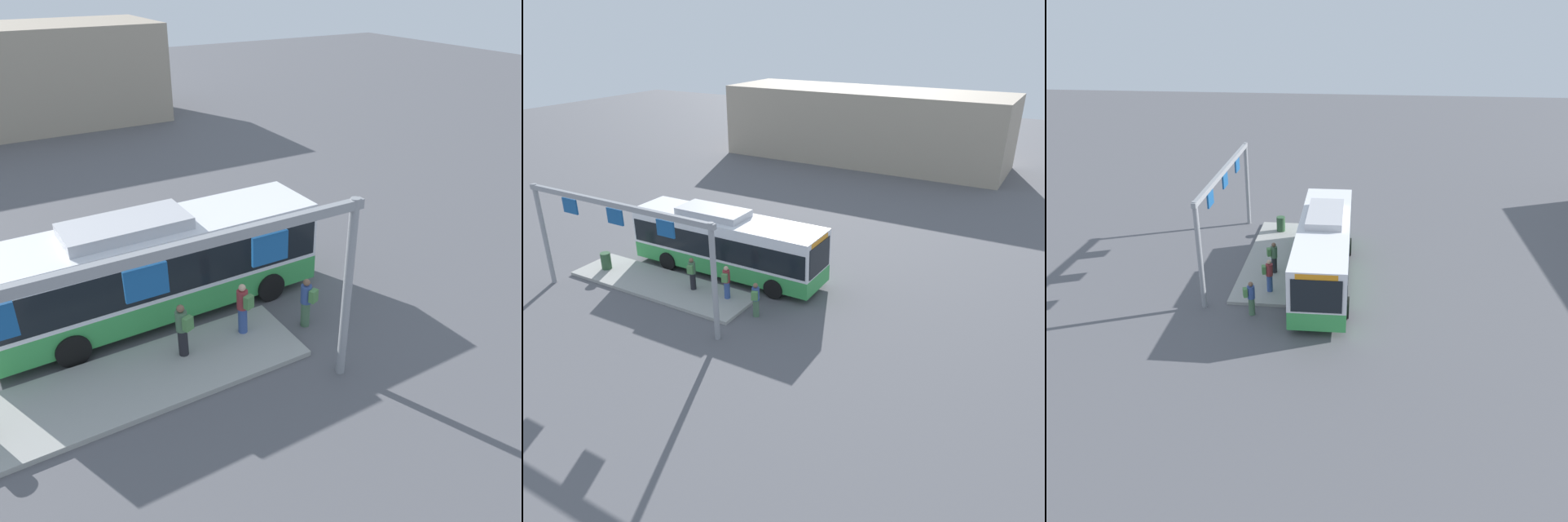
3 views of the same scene
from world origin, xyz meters
TOP-DOWN VIEW (x-y plane):
  - ground_plane at (0.00, 0.00)m, footprint 120.00×120.00m
  - platform_curb at (-2.07, -2.95)m, footprint 10.00×2.80m
  - bus_main at (-0.01, -0.00)m, footprint 10.59×2.79m
  - person_boarding at (3.66, -3.03)m, footprint 0.48×0.60m
  - person_waiting_near at (1.71, -2.53)m, footprint 0.45×0.59m
  - person_waiting_mid at (-0.27, -2.62)m, footprint 0.47×0.60m
  - platform_sign_gantry at (-1.95, -5.33)m, footprint 10.76×0.24m
  - station_building at (-3.12, 26.67)m, footprint 26.01×8.00m
  - trash_bin at (-5.76, -3.06)m, footprint 0.52×0.52m

SIDE VIEW (x-z plane):
  - ground_plane at x=0.00m, z-range 0.00..0.00m
  - platform_curb at x=-2.07m, z-range 0.00..0.16m
  - trash_bin at x=-5.76m, z-range 0.16..1.06m
  - person_boarding at x=3.66m, z-range 0.06..1.73m
  - person_waiting_near at x=1.71m, z-range 0.22..1.89m
  - person_waiting_mid at x=-0.27m, z-range 0.22..1.89m
  - bus_main at x=-0.01m, z-range 0.08..3.54m
  - station_building at x=-3.12m, z-range 0.00..6.53m
  - platform_sign_gantry at x=-1.95m, z-range 1.23..6.43m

